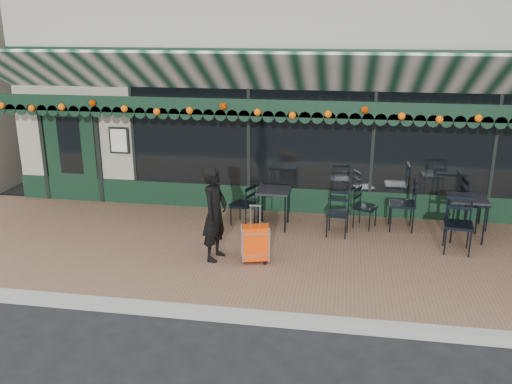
% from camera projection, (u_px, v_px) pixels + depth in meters
% --- Properties ---
extents(ground, '(80.00, 80.00, 0.00)m').
position_uv_depth(ground, '(270.00, 320.00, 7.25)').
color(ground, black).
rests_on(ground, ground).
extents(sidewalk, '(18.00, 4.00, 0.15)m').
position_uv_depth(sidewalk, '(287.00, 255.00, 9.11)').
color(sidewalk, brown).
rests_on(sidewalk, ground).
extents(curb, '(18.00, 0.16, 0.15)m').
position_uv_depth(curb, '(269.00, 319.00, 7.16)').
color(curb, '#9E9E99').
rests_on(curb, ground).
extents(restaurant_building, '(12.00, 9.60, 4.50)m').
position_uv_depth(restaurant_building, '(313.00, 85.00, 13.94)').
color(restaurant_building, '#9C9788').
rests_on(restaurant_building, ground).
extents(woman, '(0.47, 0.62, 1.53)m').
position_uv_depth(woman, '(215.00, 214.00, 8.58)').
color(woman, black).
rests_on(woman, sidewalk).
extents(suitcase, '(0.46, 0.33, 0.95)m').
position_uv_depth(suitcase, '(255.00, 243.00, 8.58)').
color(suitcase, '#FF4008').
rests_on(suitcase, sidewalk).
extents(cafe_table_a, '(0.62, 0.62, 0.77)m').
position_uv_depth(cafe_table_a, '(467.00, 202.00, 9.40)').
color(cafe_table_a, black).
rests_on(cafe_table_a, sidewalk).
extents(cafe_table_b, '(0.59, 0.59, 0.73)m').
position_uv_depth(cafe_table_b, '(274.00, 193.00, 9.96)').
color(cafe_table_b, black).
rests_on(cafe_table_b, sidewalk).
extents(chair_a_left, '(0.49, 0.49, 0.96)m').
position_uv_depth(chair_a_left, '(402.00, 204.00, 9.91)').
color(chair_a_left, black).
rests_on(chair_a_left, sidewalk).
extents(chair_a_right, '(0.51, 0.51, 0.94)m').
position_uv_depth(chair_a_right, '(474.00, 204.00, 9.98)').
color(chair_a_right, black).
rests_on(chair_a_right, sidewalk).
extents(chair_a_front, '(0.52, 0.52, 0.93)m').
position_uv_depth(chair_a_front, '(458.00, 225.00, 8.92)').
color(chair_a_front, black).
rests_on(chair_a_front, sidewalk).
extents(chair_b_left, '(0.51, 0.51, 0.79)m').
position_uv_depth(chair_b_left, '(243.00, 205.00, 10.16)').
color(chair_b_left, black).
rests_on(chair_b_left, sidewalk).
extents(chair_b_right, '(0.50, 0.50, 0.76)m').
position_uv_depth(chair_b_right, '(365.00, 208.00, 10.02)').
color(chair_b_right, black).
rests_on(chair_b_right, sidewalk).
extents(chair_b_front, '(0.44, 0.44, 0.80)m').
position_uv_depth(chair_b_front, '(338.00, 214.00, 9.64)').
color(chair_b_front, black).
rests_on(chair_b_front, sidewalk).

